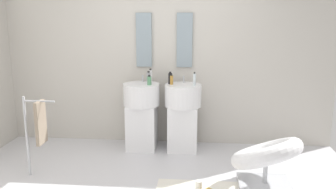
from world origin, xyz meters
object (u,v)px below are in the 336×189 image
object	(u,v)px
lounge_chair	(266,158)
coffee_mug	(199,185)
towel_rack	(38,124)
soap_bottle_white	(150,76)
soap_bottle_clear	(194,80)
pedestal_sink_right	(183,114)
soap_bottle_green	(149,80)
soap_bottle_grey	(149,77)
soap_bottle_amber	(172,80)
pedestal_sink_left	(142,113)
soap_bottle_black	(170,78)

from	to	relation	value
lounge_chair	coffee_mug	xyz separation A→B (m)	(-0.71, -0.13, -0.29)
towel_rack	soap_bottle_white	world-z (taller)	soap_bottle_white
soap_bottle_clear	towel_rack	bearing A→B (deg)	-152.77
pedestal_sink_right	soap_bottle_white	size ratio (longest dim) A/B	5.45
coffee_mug	soap_bottle_green	world-z (taller)	soap_bottle_green
soap_bottle_grey	soap_bottle_white	bearing A→B (deg)	53.04
soap_bottle_white	soap_bottle_clear	size ratio (longest dim) A/B	1.01
coffee_mug	soap_bottle_amber	size ratio (longest dim) A/B	0.72
pedestal_sink_left	soap_bottle_white	xyz separation A→B (m)	(0.11, 0.15, 0.50)
soap_bottle_grey	soap_bottle_clear	size ratio (longest dim) A/B	0.85
coffee_mug	soap_bottle_amber	bearing A→B (deg)	108.28
pedestal_sink_left	coffee_mug	distance (m)	1.52
soap_bottle_amber	towel_rack	bearing A→B (deg)	-145.54
pedestal_sink_left	soap_bottle_clear	bearing A→B (deg)	-7.37
towel_rack	pedestal_sink_right	bearing A→B (deg)	31.91
soap_bottle_black	towel_rack	bearing A→B (deg)	-144.38
coffee_mug	lounge_chair	bearing A→B (deg)	10.08
pedestal_sink_left	coffee_mug	xyz separation A→B (m)	(0.81, -1.20, -0.45)
soap_bottle_grey	towel_rack	bearing A→B (deg)	-134.95
soap_bottle_black	soap_bottle_white	bearing A→B (deg)	156.81
towel_rack	soap_bottle_black	world-z (taller)	soap_bottle_black
towel_rack	soap_bottle_white	xyz separation A→B (m)	(1.13, 1.14, 0.39)
pedestal_sink_left	coffee_mug	size ratio (longest dim) A/B	10.23
soap_bottle_clear	soap_bottle_green	bearing A→B (deg)	177.93
soap_bottle_amber	pedestal_sink_right	bearing A→B (deg)	2.08
towel_rack	coffee_mug	world-z (taller)	towel_rack
coffee_mug	soap_bottle_grey	distance (m)	1.78
pedestal_sink_left	lounge_chair	xyz separation A→B (m)	(1.53, -1.07, -0.16)
soap_bottle_green	pedestal_sink_right	bearing A→B (deg)	9.10
pedestal_sink_right	soap_bottle_clear	xyz separation A→B (m)	(0.15, -0.09, 0.50)
pedestal_sink_right	soap_bottle_grey	world-z (taller)	soap_bottle_grey
soap_bottle_green	soap_bottle_grey	xyz separation A→B (m)	(-0.04, 0.19, 0.01)
pedestal_sink_left	soap_bottle_grey	distance (m)	0.51
lounge_chair	coffee_mug	world-z (taller)	lounge_chair
lounge_chair	soap_bottle_white	world-z (taller)	soap_bottle_white
pedestal_sink_right	soap_bottle_green	world-z (taller)	soap_bottle_green
pedestal_sink_left	soap_bottle_black	size ratio (longest dim) A/B	6.07
pedestal_sink_right	coffee_mug	bearing A→B (deg)	-78.79
soap_bottle_black	soap_bottle_clear	world-z (taller)	soap_bottle_clear
lounge_chair	soap_bottle_black	size ratio (longest dim) A/B	6.50
towel_rack	coffee_mug	xyz separation A→B (m)	(1.84, -0.20, -0.57)
soap_bottle_amber	pedestal_sink_left	bearing A→B (deg)	179.22
soap_bottle_amber	soap_bottle_white	xyz separation A→B (m)	(-0.31, 0.15, 0.02)
soap_bottle_amber	soap_bottle_black	size ratio (longest dim) A/B	0.82
soap_bottle_green	soap_bottle_white	distance (m)	0.22
soap_bottle_grey	soap_bottle_black	bearing A→B (deg)	-16.70
pedestal_sink_right	towel_rack	size ratio (longest dim) A/B	1.08
pedestal_sink_right	lounge_chair	xyz separation A→B (m)	(0.95, -1.07, -0.16)
pedestal_sink_left	coffee_mug	bearing A→B (deg)	-55.89
lounge_chair	soap_bottle_black	distance (m)	1.71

